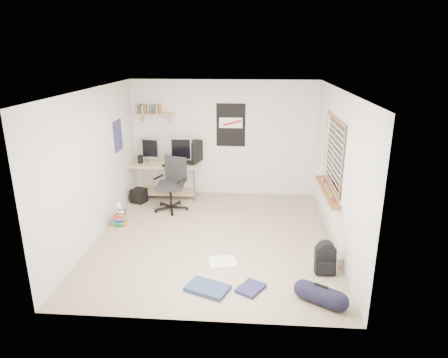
# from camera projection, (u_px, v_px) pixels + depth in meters

# --- Properties ---
(floor) EXTENTS (4.00, 4.50, 0.01)m
(floor) POSITION_uv_depth(u_px,v_px,m) (214.00, 237.00, 6.91)
(floor) COLOR gray
(floor) RESTS_ON ground
(ceiling) EXTENTS (4.00, 4.50, 0.01)m
(ceiling) POSITION_uv_depth(u_px,v_px,m) (213.00, 90.00, 6.13)
(ceiling) COLOR white
(ceiling) RESTS_ON ground
(back_wall) EXTENTS (4.00, 0.01, 2.50)m
(back_wall) POSITION_uv_depth(u_px,v_px,m) (224.00, 139.00, 8.66)
(back_wall) COLOR silver
(back_wall) RESTS_ON ground
(left_wall) EXTENTS (0.01, 4.50, 2.50)m
(left_wall) POSITION_uv_depth(u_px,v_px,m) (94.00, 165.00, 6.66)
(left_wall) COLOR silver
(left_wall) RESTS_ON ground
(right_wall) EXTENTS (0.01, 4.50, 2.50)m
(right_wall) POSITION_uv_depth(u_px,v_px,m) (338.00, 170.00, 6.38)
(right_wall) COLOR silver
(right_wall) RESTS_ON ground
(desk) EXTENTS (1.73, 0.78, 0.78)m
(desk) POSITION_uv_depth(u_px,v_px,m) (161.00, 179.00, 8.79)
(desk) COLOR tan
(desk) RESTS_ON floor
(monitor_left) EXTENTS (0.39, 0.16, 0.42)m
(monitor_left) POSITION_uv_depth(u_px,v_px,m) (150.00, 152.00, 8.54)
(monitor_left) COLOR #929297
(monitor_left) RESTS_ON desk
(monitor_right) EXTENTS (0.44, 0.13, 0.47)m
(monitor_right) POSITION_uv_depth(u_px,v_px,m) (181.00, 153.00, 8.36)
(monitor_right) COLOR #B0B1B5
(monitor_right) RESTS_ON desk
(pc_tower) EXTENTS (0.34, 0.47, 0.45)m
(pc_tower) POSITION_uv_depth(u_px,v_px,m) (194.00, 152.00, 8.54)
(pc_tower) COLOR black
(pc_tower) RESTS_ON desk
(keyboard) EXTENTS (0.44, 0.29, 0.02)m
(keyboard) POSITION_uv_depth(u_px,v_px,m) (173.00, 165.00, 8.33)
(keyboard) COLOR black
(keyboard) RESTS_ON desk
(speaker_left) EXTENTS (0.10, 0.10, 0.17)m
(speaker_left) POSITION_uv_depth(u_px,v_px,m) (140.00, 159.00, 8.47)
(speaker_left) COLOR black
(speaker_left) RESTS_ON desk
(speaker_right) EXTENTS (0.10, 0.10, 0.19)m
(speaker_right) POSITION_uv_depth(u_px,v_px,m) (187.00, 159.00, 8.44)
(speaker_right) COLOR black
(speaker_right) RESTS_ON desk
(office_chair) EXTENTS (0.90, 0.90, 1.07)m
(office_chair) POSITION_uv_depth(u_px,v_px,m) (170.00, 187.00, 7.94)
(office_chair) COLOR black
(office_chair) RESTS_ON floor
(wall_shelf) EXTENTS (0.80, 0.22, 0.24)m
(wall_shelf) POSITION_uv_depth(u_px,v_px,m) (156.00, 114.00, 8.49)
(wall_shelf) COLOR tan
(wall_shelf) RESTS_ON back_wall
(poster_back_wall) EXTENTS (0.62, 0.03, 0.92)m
(poster_back_wall) POSITION_uv_depth(u_px,v_px,m) (231.00, 125.00, 8.53)
(poster_back_wall) COLOR black
(poster_back_wall) RESTS_ON back_wall
(poster_left_wall) EXTENTS (0.02, 0.42, 0.60)m
(poster_left_wall) POSITION_uv_depth(u_px,v_px,m) (118.00, 136.00, 7.72)
(poster_left_wall) COLOR navy
(poster_left_wall) RESTS_ON left_wall
(window) EXTENTS (0.10, 1.50, 1.26)m
(window) POSITION_uv_depth(u_px,v_px,m) (332.00, 154.00, 6.61)
(window) COLOR brown
(window) RESTS_ON right_wall
(baseboard_heater) EXTENTS (0.08, 2.50, 0.18)m
(baseboard_heater) POSITION_uv_depth(u_px,v_px,m) (326.00, 228.00, 7.03)
(baseboard_heater) COLOR #B7B2A8
(baseboard_heater) RESTS_ON floor
(backpack) EXTENTS (0.29, 0.24, 0.38)m
(backpack) POSITION_uv_depth(u_px,v_px,m) (325.00, 261.00, 5.73)
(backpack) COLOR black
(backpack) RESTS_ON floor
(duffel_bag) EXTENTS (0.34, 0.34, 0.49)m
(duffel_bag) POSITION_uv_depth(u_px,v_px,m) (321.00, 294.00, 5.06)
(duffel_bag) COLOR black
(duffel_bag) RESTS_ON floor
(tshirt) EXTENTS (0.48, 0.43, 0.04)m
(tshirt) POSITION_uv_depth(u_px,v_px,m) (222.00, 262.00, 6.06)
(tshirt) COLOR white
(tshirt) RESTS_ON floor
(jeans_a) EXTENTS (0.65, 0.54, 0.06)m
(jeans_a) POSITION_uv_depth(u_px,v_px,m) (208.00, 288.00, 5.37)
(jeans_a) COLOR navy
(jeans_a) RESTS_ON floor
(jeans_b) EXTENTS (0.43, 0.47, 0.05)m
(jeans_b) POSITION_uv_depth(u_px,v_px,m) (251.00, 288.00, 5.38)
(jeans_b) COLOR #22214C
(jeans_b) RESTS_ON floor
(book_stack) EXTENTS (0.50, 0.44, 0.29)m
(book_stack) POSITION_uv_depth(u_px,v_px,m) (121.00, 218.00, 7.31)
(book_stack) COLOR brown
(book_stack) RESTS_ON floor
(desk_lamp) EXTENTS (0.18, 0.21, 0.19)m
(desk_lamp) POSITION_uv_depth(u_px,v_px,m) (121.00, 207.00, 7.22)
(desk_lamp) COLOR silver
(desk_lamp) RESTS_ON book_stack
(subwoofer) EXTENTS (0.35, 0.35, 0.31)m
(subwoofer) POSITION_uv_depth(u_px,v_px,m) (139.00, 196.00, 8.44)
(subwoofer) COLOR black
(subwoofer) RESTS_ON floor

